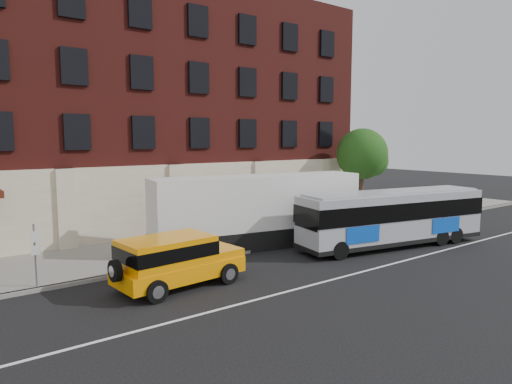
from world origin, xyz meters
TOP-DOWN VIEW (x-y plane):
  - ground at (0.00, 0.00)m, footprint 120.00×120.00m
  - sidewalk at (0.00, 9.00)m, footprint 60.00×6.00m
  - kerb at (0.00, 6.00)m, footprint 60.00×0.25m
  - lane_line at (0.00, 0.50)m, footprint 60.00×0.12m
  - building at (-0.01, 16.92)m, footprint 30.00×12.10m
  - sign_pole at (-8.50, 6.15)m, footprint 0.30×0.20m
  - street_tree at (13.54, 9.48)m, footprint 3.60×3.60m
  - city_bus at (7.91, 2.63)m, footprint 10.89×4.24m
  - yellow_suv at (-4.24, 3.42)m, footprint 5.25×2.60m
  - shipping_container at (2.29, 6.80)m, footprint 11.41×4.18m

SIDE VIEW (x-z plane):
  - ground at x=0.00m, z-range 0.00..0.00m
  - lane_line at x=0.00m, z-range 0.00..0.01m
  - sidewalk at x=0.00m, z-range 0.00..0.15m
  - kerb at x=0.00m, z-range 0.00..0.15m
  - yellow_suv at x=-4.24m, z-range 0.14..2.11m
  - sign_pole at x=-8.50m, z-range 0.20..2.70m
  - city_bus at x=7.91m, z-range 0.15..3.07m
  - shipping_container at x=2.29m, z-range -0.02..3.71m
  - street_tree at x=13.54m, z-range 1.31..7.51m
  - building at x=-0.01m, z-range 0.08..15.08m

